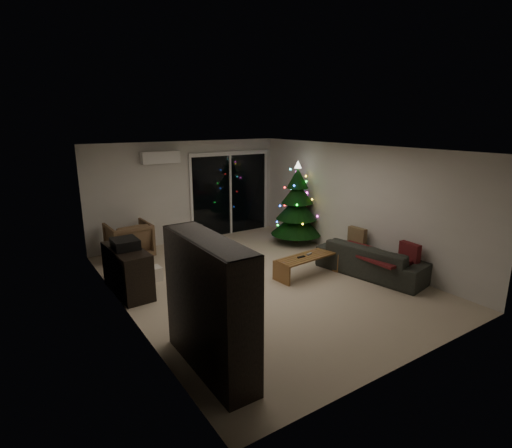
% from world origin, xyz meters
% --- Properties ---
extents(room, '(6.50, 7.51, 2.60)m').
position_xyz_m(room, '(0.46, 1.49, 1.02)').
color(room, beige).
rests_on(room, ground).
extents(bookshelf, '(0.74, 1.73, 1.67)m').
position_xyz_m(bookshelf, '(-2.25, -1.94, 0.84)').
color(bookshelf, black).
rests_on(bookshelf, floor).
extents(media_cabinet, '(0.56, 1.34, 0.82)m').
position_xyz_m(media_cabinet, '(-2.25, 0.87, 0.41)').
color(media_cabinet, black).
rests_on(media_cabinet, floor).
extents(stereo, '(0.42, 0.49, 0.17)m').
position_xyz_m(stereo, '(-2.25, 0.87, 0.91)').
color(stereo, black).
rests_on(stereo, media_cabinet).
extents(armchair, '(0.90, 0.93, 0.82)m').
position_xyz_m(armchair, '(-1.70, 2.67, 0.41)').
color(armchair, brown).
rests_on(armchair, floor).
extents(ottoman, '(0.51, 0.51, 0.41)m').
position_xyz_m(ottoman, '(-0.75, 1.08, 0.21)').
color(ottoman, beige).
rests_on(ottoman, floor).
extents(cardboard_box_a, '(0.38, 0.29, 0.26)m').
position_xyz_m(cardboard_box_a, '(-1.74, 1.16, 0.13)').
color(cardboard_box_a, white).
rests_on(cardboard_box_a, floor).
extents(cardboard_box_b, '(0.50, 0.49, 0.28)m').
position_xyz_m(cardboard_box_b, '(-0.77, 1.12, 0.14)').
color(cardboard_box_b, white).
rests_on(cardboard_box_b, floor).
extents(side_table, '(0.55, 0.55, 0.53)m').
position_xyz_m(side_table, '(-0.14, 2.65, 0.27)').
color(side_table, black).
rests_on(side_table, floor).
extents(floor_lamp, '(0.28, 0.28, 1.74)m').
position_xyz_m(floor_lamp, '(-1.45, 3.42, 0.87)').
color(floor_lamp, black).
rests_on(floor_lamp, floor).
extents(sofa, '(1.24, 2.28, 0.63)m').
position_xyz_m(sofa, '(2.05, -0.93, 0.32)').
color(sofa, '#353633').
rests_on(sofa, floor).
extents(sofa_throw, '(0.68, 1.56, 0.05)m').
position_xyz_m(sofa_throw, '(1.95, -0.93, 0.46)').
color(sofa_throw, '#531719').
rests_on(sofa_throw, sofa).
extents(cushion_a, '(0.16, 0.42, 0.42)m').
position_xyz_m(cushion_a, '(2.30, -0.28, 0.57)').
color(cushion_a, olive).
rests_on(cushion_a, sofa).
extents(cushion_b, '(0.15, 0.42, 0.42)m').
position_xyz_m(cushion_b, '(2.30, -1.58, 0.57)').
color(cushion_b, '#531719').
rests_on(cushion_b, sofa).
extents(coffee_table, '(1.35, 0.58, 0.41)m').
position_xyz_m(coffee_table, '(0.91, -0.29, 0.21)').
color(coffee_table, brown).
rests_on(coffee_table, floor).
extents(remote_a, '(0.16, 0.05, 0.02)m').
position_xyz_m(remote_a, '(0.76, -0.29, 0.43)').
color(remote_a, black).
rests_on(remote_a, coffee_table).
extents(remote_b, '(0.16, 0.09, 0.02)m').
position_xyz_m(remote_b, '(1.01, -0.24, 0.43)').
color(remote_b, slate).
rests_on(remote_b, coffee_table).
extents(christmas_tree, '(1.55, 1.55, 2.04)m').
position_xyz_m(christmas_tree, '(2.14, 1.56, 1.02)').
color(christmas_tree, '#0F3911').
rests_on(christmas_tree, floor).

